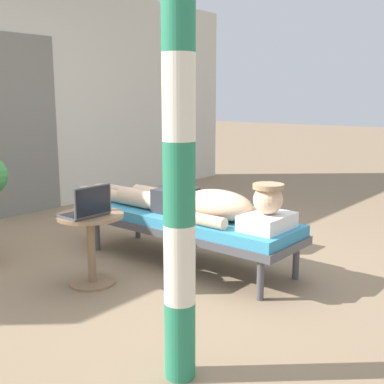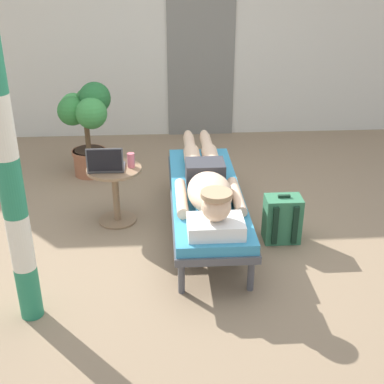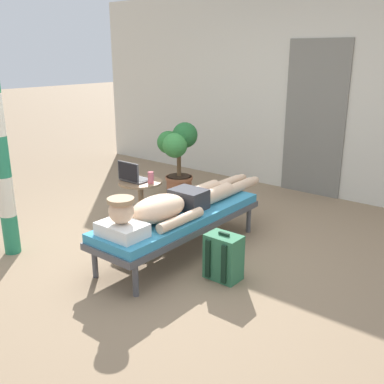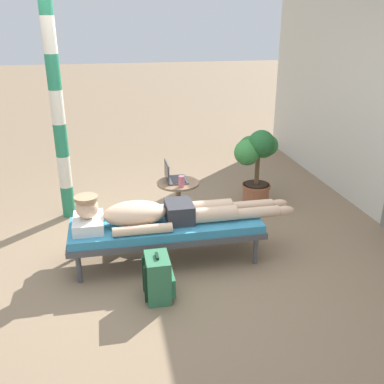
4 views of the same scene
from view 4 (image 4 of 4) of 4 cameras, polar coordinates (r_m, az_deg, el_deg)
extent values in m
plane|color=#8C7256|center=(4.60, -4.53, -7.98)|extent=(40.00, 40.00, 0.00)
cylinder|color=#4C4C51|center=(4.81, 6.32, -4.72)|extent=(0.05, 0.05, 0.28)
cylinder|color=#4C4C51|center=(4.39, 8.27, -7.57)|extent=(0.05, 0.05, 0.28)
cylinder|color=#4C4C51|center=(4.63, -14.27, -6.46)|extent=(0.05, 0.05, 0.28)
cylinder|color=#4C4C51|center=(4.19, -14.50, -9.67)|extent=(0.05, 0.05, 0.28)
cube|color=#4C4C51|center=(4.34, -3.36, -5.18)|extent=(0.60, 1.89, 0.06)
cube|color=teal|center=(4.31, -3.38, -4.35)|extent=(0.58, 1.86, 0.08)
cube|color=white|center=(4.25, -13.34, -3.96)|extent=(0.40, 0.28, 0.11)
sphere|color=beige|center=(4.18, -13.53, -1.99)|extent=(0.21, 0.21, 0.21)
cylinder|color=tan|center=(4.14, -13.65, -0.79)|extent=(0.22, 0.22, 0.03)
ellipsoid|color=beige|center=(4.22, -7.45, -2.79)|extent=(0.35, 0.60, 0.23)
cylinder|color=beige|center=(4.45, -6.98, -2.39)|extent=(0.09, 0.55, 0.09)
cylinder|color=beige|center=(4.06, -6.45, -4.91)|extent=(0.09, 0.55, 0.09)
cube|color=#333338|center=(4.27, -1.67, -2.58)|extent=(0.33, 0.26, 0.19)
cylinder|color=beige|center=(4.42, 2.49, -2.00)|extent=(0.15, 0.42, 0.15)
cylinder|color=beige|center=(4.54, 7.76, -1.78)|extent=(0.11, 0.44, 0.11)
ellipsoid|color=beige|center=(4.64, 11.15, -1.54)|extent=(0.09, 0.20, 0.10)
cylinder|color=beige|center=(4.27, 3.03, -2.91)|extent=(0.15, 0.42, 0.15)
cylinder|color=beige|center=(4.40, 8.47, -2.65)|extent=(0.11, 0.44, 0.11)
ellipsoid|color=beige|center=(4.50, 11.95, -2.38)|extent=(0.09, 0.20, 0.10)
cylinder|color=#8C6B4C|center=(5.21, -1.77, -4.02)|extent=(0.34, 0.34, 0.02)
cylinder|color=#8C6B4C|center=(5.10, -1.80, -1.51)|extent=(0.06, 0.06, 0.48)
cylinder|color=#8C6B4C|center=(5.01, -1.84, 1.14)|extent=(0.48, 0.48, 0.02)
cube|color=#4C4C51|center=(5.05, -1.95, 1.60)|extent=(0.31, 0.22, 0.02)
cube|color=black|center=(5.05, -1.84, 1.71)|extent=(0.27, 0.15, 0.00)
cube|color=#4C4C51|center=(5.00, -3.28, 2.72)|extent=(0.31, 0.01, 0.21)
cube|color=black|center=(5.00, -3.37, 2.71)|extent=(0.29, 0.00, 0.19)
cylinder|color=#D86672|center=(4.84, -1.40, 1.38)|extent=(0.06, 0.06, 0.13)
cube|color=#33724C|center=(3.84, -4.49, -11.05)|extent=(0.30, 0.20, 0.40)
cube|color=#33724C|center=(3.89, -2.67, -11.74)|extent=(0.23, 0.04, 0.18)
cube|color=black|center=(3.90, -6.30, -10.54)|extent=(0.04, 0.02, 0.34)
cube|color=black|center=(3.76, -6.05, -11.87)|extent=(0.04, 0.02, 0.34)
cube|color=black|center=(3.73, -4.58, -8.31)|extent=(0.10, 0.02, 0.02)
cylinder|color=#9E5B3D|center=(5.73, 8.29, -0.31)|extent=(0.34, 0.34, 0.28)
cylinder|color=#9E5B3D|center=(5.69, 8.36, 0.81)|extent=(0.37, 0.37, 0.04)
cylinder|color=#332319|center=(5.68, 8.37, 1.05)|extent=(0.31, 0.31, 0.01)
cylinder|color=brown|center=(5.61, 8.48, 2.98)|extent=(0.06, 0.06, 0.41)
sphere|color=#23602D|center=(5.40, 9.03, 6.26)|extent=(0.33, 0.33, 0.33)
sphere|color=#2D7233|center=(5.53, 9.84, 6.02)|extent=(0.26, 0.26, 0.26)
sphere|color=#429347|center=(5.69, 9.30, 5.80)|extent=(0.28, 0.28, 0.28)
sphere|color=#2D7233|center=(5.62, 7.58, 5.75)|extent=(0.30, 0.30, 0.30)
sphere|color=#38843D|center=(5.40, 7.18, 5.14)|extent=(0.32, 0.32, 0.32)
cylinder|color=#267F59|center=(5.55, -15.84, -1.14)|extent=(0.15, 0.15, 0.38)
cylinder|color=silver|center=(5.41, -16.26, 2.58)|extent=(0.15, 0.15, 0.38)
cylinder|color=#267F59|center=(5.30, -16.69, 6.48)|extent=(0.15, 0.15, 0.38)
cylinder|color=silver|center=(5.22, -17.15, 10.52)|extent=(0.15, 0.15, 0.38)
cylinder|color=#267F59|center=(5.17, -17.63, 14.67)|extent=(0.15, 0.15, 0.38)
cylinder|color=silver|center=(5.14, -18.14, 18.89)|extent=(0.15, 0.15, 0.38)
camera|label=1|loc=(7.07, -27.83, 11.77)|focal=45.27mm
camera|label=2|loc=(5.37, -51.99, 13.75)|focal=47.81mm
camera|label=3|loc=(2.83, -72.55, -2.16)|focal=41.39mm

